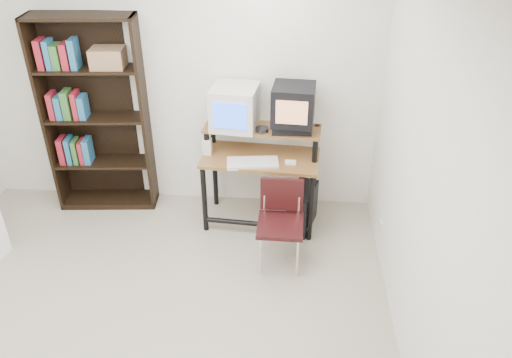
# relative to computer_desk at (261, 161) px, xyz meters

# --- Properties ---
(floor) EXTENTS (4.00, 4.00, 0.01)m
(floor) POSITION_rel_computer_desk_xyz_m (-0.88, -1.62, -0.68)
(floor) COLOR #B3AA94
(floor) RESTS_ON ground
(back_wall) EXTENTS (4.00, 0.01, 2.60)m
(back_wall) POSITION_rel_computer_desk_xyz_m (-0.88, 0.38, 0.63)
(back_wall) COLOR white
(back_wall) RESTS_ON floor
(right_wall) EXTENTS (0.01, 4.00, 2.60)m
(right_wall) POSITION_rel_computer_desk_xyz_m (1.12, -1.62, 0.63)
(right_wall) COLOR white
(right_wall) RESTS_ON floor
(computer_desk) EXTENTS (1.13, 0.63, 0.98)m
(computer_desk) POSITION_rel_computer_desk_xyz_m (0.00, 0.00, 0.00)
(computer_desk) COLOR brown
(computer_desk) RESTS_ON floor
(crt_monitor) EXTENTS (0.46, 0.46, 0.39)m
(crt_monitor) POSITION_rel_computer_desk_xyz_m (-0.25, 0.13, 0.49)
(crt_monitor) COLOR silver
(crt_monitor) RESTS_ON computer_desk
(vcr) EXTENTS (0.37, 0.27, 0.08)m
(vcr) POSITION_rel_computer_desk_xyz_m (0.28, 0.05, 0.34)
(vcr) COLOR black
(vcr) RESTS_ON computer_desk
(crt_tv) EXTENTS (0.40, 0.40, 0.35)m
(crt_tv) POSITION_rel_computer_desk_xyz_m (0.29, 0.08, 0.55)
(crt_tv) COLOR black
(crt_tv) RESTS_ON vcr
(cd_spindle) EXTENTS (0.13, 0.13, 0.05)m
(cd_spindle) POSITION_rel_computer_desk_xyz_m (0.01, 0.01, 0.32)
(cd_spindle) COLOR #26262B
(cd_spindle) RESTS_ON computer_desk
(keyboard) EXTENTS (0.49, 0.26, 0.03)m
(keyboard) POSITION_rel_computer_desk_xyz_m (-0.06, -0.16, 0.06)
(keyboard) COLOR silver
(keyboard) RESTS_ON computer_desk
(mousepad) EXTENTS (0.23, 0.20, 0.01)m
(mousepad) POSITION_rel_computer_desk_xyz_m (0.26, -0.15, 0.05)
(mousepad) COLOR black
(mousepad) RESTS_ON computer_desk
(mouse) EXTENTS (0.10, 0.06, 0.03)m
(mouse) POSITION_rel_computer_desk_xyz_m (0.28, -0.13, 0.07)
(mouse) COLOR white
(mouse) RESTS_ON mousepad
(desk_speaker) EXTENTS (0.08, 0.08, 0.17)m
(desk_speaker) POSITION_rel_computer_desk_xyz_m (-0.50, -0.00, 0.13)
(desk_speaker) COLOR silver
(desk_speaker) RESTS_ON computer_desk
(pc_tower) EXTENTS (0.32, 0.49, 0.42)m
(pc_tower) POSITION_rel_computer_desk_xyz_m (0.41, -0.07, -0.46)
(pc_tower) COLOR black
(pc_tower) RESTS_ON floor
(school_chair) EXTENTS (0.40, 0.40, 0.78)m
(school_chair) POSITION_rel_computer_desk_xyz_m (0.21, -0.60, -0.20)
(school_chair) COLOR black
(school_chair) RESTS_ON floor
(bookshelf) EXTENTS (1.00, 0.40, 1.96)m
(bookshelf) POSITION_rel_computer_desk_xyz_m (-1.62, 0.24, 0.32)
(bookshelf) COLOR black
(bookshelf) RESTS_ON floor
(wall_outlet) EXTENTS (0.02, 0.08, 0.12)m
(wall_outlet) POSITION_rel_computer_desk_xyz_m (1.11, -0.47, -0.37)
(wall_outlet) COLOR beige
(wall_outlet) RESTS_ON right_wall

